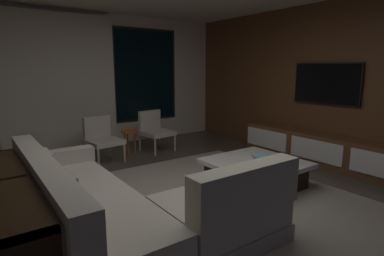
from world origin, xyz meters
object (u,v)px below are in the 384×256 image
accent_chair_by_curtain (101,137)px  console_table_behind_couch (6,219)px  sectional_couch (120,209)px  coffee_table (255,173)px  book_stack_on_coffee_table (263,156)px  side_stool (130,135)px  accent_chair_near_window (154,129)px  media_console (326,151)px  mounted_tv (326,84)px

accent_chair_by_curtain → console_table_behind_couch: accent_chair_by_curtain is taller
sectional_couch → coffee_table: bearing=5.2°
book_stack_on_coffee_table → side_stool: bearing=110.9°
book_stack_on_coffee_table → accent_chair_near_window: size_ratio=0.38×
coffee_table → book_stack_on_coffee_table: (0.20, 0.04, 0.19)m
sectional_couch → book_stack_on_coffee_table: bearing=5.8°
accent_chair_by_curtain → side_stool: 0.57m
book_stack_on_coffee_table → accent_chair_by_curtain: size_ratio=0.38×
coffee_table → accent_chair_by_curtain: size_ratio=1.49×
media_console → console_table_behind_couch: size_ratio=1.48×
coffee_table → mounted_tv: size_ratio=0.97×
mounted_tv → console_table_behind_couch: size_ratio=0.57×
accent_chair_by_curtain → console_table_behind_couch: size_ratio=0.37×
accent_chair_by_curtain → console_table_behind_couch: 2.97m
accent_chair_near_window → book_stack_on_coffee_table: bearing=-81.3°
side_stool → media_console: media_console is taller
side_stool → console_table_behind_couch: 3.37m
side_stool → console_table_behind_couch: bearing=-131.3°
coffee_table → mounted_tv: mounted_tv is taller
accent_chair_by_curtain → media_console: accent_chair_by_curtain is taller
book_stack_on_coffee_table → media_console: size_ratio=0.10×
accent_chair_near_window → side_stool: (-0.55, -0.04, -0.06)m
accent_chair_near_window → side_stool: accent_chair_near_window is taller
sectional_couch → mounted_tv: (3.87, 0.35, 1.06)m
book_stack_on_coffee_table → accent_chair_by_curtain: accent_chair_by_curtain is taller
coffee_table → book_stack_on_coffee_table: book_stack_on_coffee_table is taller
book_stack_on_coffee_table → accent_chair_by_curtain: bearing=122.2°
sectional_couch → console_table_behind_couch: size_ratio=1.19×
coffee_table → accent_chair_by_curtain: (-1.28, 2.40, 0.25)m
mounted_tv → sectional_couch: bearing=-174.8°
book_stack_on_coffee_table → accent_chair_by_curtain: 2.79m
accent_chair_near_window → mounted_tv: bearing=-49.7°
side_stool → accent_chair_by_curtain: bearing=-172.2°
accent_chair_near_window → accent_chair_by_curtain: 1.12m
coffee_table → media_console: media_console is taller
coffee_table → sectional_couch: bearing=-174.8°
side_stool → mounted_tv: mounted_tv is taller
accent_chair_near_window → accent_chair_by_curtain: same height
accent_chair_near_window → accent_chair_by_curtain: (-1.11, -0.12, 0.00)m
sectional_couch → accent_chair_by_curtain: sectional_couch is taller
sectional_couch → side_stool: bearing=63.7°
coffee_table → media_console: size_ratio=0.37×
sectional_couch → console_table_behind_couch: bearing=172.0°
book_stack_on_coffee_table → mounted_tv: (1.62, 0.12, 0.97)m
accent_chair_near_window → accent_chair_by_curtain: bearing=-173.8°
sectional_couch → coffee_table: (2.04, 0.18, -0.10)m
coffee_table → mounted_tv: (1.83, 0.17, 1.16)m
sectional_couch → accent_chair_near_window: (1.87, 2.71, 0.14)m
accent_chair_by_curtain → media_console: (2.93, -2.43, -0.18)m
accent_chair_near_window → mounted_tv: size_ratio=0.65×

